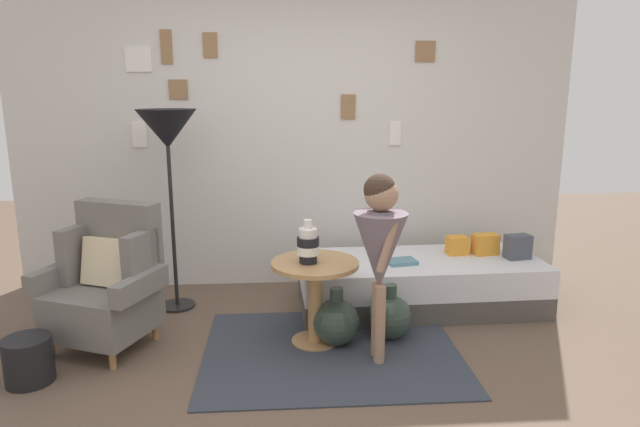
{
  "coord_description": "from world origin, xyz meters",
  "views": [
    {
      "loc": [
        -0.12,
        -2.89,
        1.71
      ],
      "look_at": [
        0.15,
        0.95,
        0.85
      ],
      "focal_mm": 31.07,
      "sensor_mm": 36.0,
      "label": 1
    }
  ],
  "objects_px": {
    "daybed": "(420,283)",
    "person_child": "(380,242)",
    "armchair": "(108,283)",
    "magazine_basket": "(29,360)",
    "demijohn_far": "(390,317)",
    "vase_striped": "(308,245)",
    "book_on_daybed": "(402,262)",
    "demijohn_near": "(336,322)",
    "floor_lamp": "(167,136)",
    "side_table": "(315,285)"
  },
  "relations": [
    {
      "from": "person_child",
      "to": "demijohn_near",
      "type": "xyz_separation_m",
      "value": [
        -0.24,
        0.24,
        -0.62
      ]
    },
    {
      "from": "floor_lamp",
      "to": "book_on_daybed",
      "type": "distance_m",
      "value": 2.03
    },
    {
      "from": "daybed",
      "to": "book_on_daybed",
      "type": "distance_m",
      "value": 0.3
    },
    {
      "from": "vase_striped",
      "to": "side_table",
      "type": "bearing_deg",
      "value": 22.71
    },
    {
      "from": "daybed",
      "to": "magazine_basket",
      "type": "xyz_separation_m",
      "value": [
        -2.61,
        -1.0,
        -0.06
      ]
    },
    {
      "from": "armchair",
      "to": "magazine_basket",
      "type": "relative_size",
      "value": 3.46
    },
    {
      "from": "magazine_basket",
      "to": "vase_striped",
      "type": "bearing_deg",
      "value": 12.99
    },
    {
      "from": "daybed",
      "to": "person_child",
      "type": "xyz_separation_m",
      "value": [
        -0.49,
        -0.87,
        0.59
      ]
    },
    {
      "from": "armchair",
      "to": "vase_striped",
      "type": "distance_m",
      "value": 1.38
    },
    {
      "from": "demijohn_far",
      "to": "magazine_basket",
      "type": "height_order",
      "value": "demijohn_far"
    },
    {
      "from": "side_table",
      "to": "magazine_basket",
      "type": "relative_size",
      "value": 2.12
    },
    {
      "from": "daybed",
      "to": "floor_lamp",
      "type": "xyz_separation_m",
      "value": [
        -1.95,
        0.13,
        1.18
      ]
    },
    {
      "from": "vase_striped",
      "to": "magazine_basket",
      "type": "xyz_separation_m",
      "value": [
        -1.69,
        -0.39,
        -0.57
      ]
    },
    {
      "from": "daybed",
      "to": "demijohn_near",
      "type": "xyz_separation_m",
      "value": [
        -0.73,
        -0.63,
        -0.04
      ]
    },
    {
      "from": "floor_lamp",
      "to": "person_child",
      "type": "relative_size",
      "value": 1.29
    },
    {
      "from": "vase_striped",
      "to": "demijohn_far",
      "type": "relative_size",
      "value": 0.75
    },
    {
      "from": "side_table",
      "to": "floor_lamp",
      "type": "distance_m",
      "value": 1.61
    },
    {
      "from": "vase_striped",
      "to": "demijohn_near",
      "type": "xyz_separation_m",
      "value": [
        0.19,
        -0.02,
        -0.54
      ]
    },
    {
      "from": "daybed",
      "to": "demijohn_near",
      "type": "relative_size",
      "value": 4.75
    },
    {
      "from": "person_child",
      "to": "magazine_basket",
      "type": "xyz_separation_m",
      "value": [
        -2.12,
        -0.13,
        -0.65
      ]
    },
    {
      "from": "daybed",
      "to": "person_child",
      "type": "distance_m",
      "value": 1.16
    },
    {
      "from": "armchair",
      "to": "floor_lamp",
      "type": "relative_size",
      "value": 0.62
    },
    {
      "from": "armchair",
      "to": "magazine_basket",
      "type": "height_order",
      "value": "armchair"
    },
    {
      "from": "daybed",
      "to": "demijohn_far",
      "type": "distance_m",
      "value": 0.66
    },
    {
      "from": "book_on_daybed",
      "to": "demijohn_far",
      "type": "bearing_deg",
      "value": -110.81
    },
    {
      "from": "book_on_daybed",
      "to": "demijohn_far",
      "type": "relative_size",
      "value": 0.56
    },
    {
      "from": "vase_striped",
      "to": "demijohn_near",
      "type": "bearing_deg",
      "value": -5.72
    },
    {
      "from": "armchair",
      "to": "person_child",
      "type": "height_order",
      "value": "person_child"
    },
    {
      "from": "floor_lamp",
      "to": "book_on_daybed",
      "type": "height_order",
      "value": "floor_lamp"
    },
    {
      "from": "book_on_daybed",
      "to": "side_table",
      "type": "bearing_deg",
      "value": -145.01
    },
    {
      "from": "daybed",
      "to": "side_table",
      "type": "xyz_separation_m",
      "value": [
        -0.88,
        -0.59,
        0.22
      ]
    },
    {
      "from": "daybed",
      "to": "floor_lamp",
      "type": "distance_m",
      "value": 2.28
    },
    {
      "from": "armchair",
      "to": "person_child",
      "type": "distance_m",
      "value": 1.85
    },
    {
      "from": "floor_lamp",
      "to": "demijohn_near",
      "type": "relative_size",
      "value": 3.88
    },
    {
      "from": "book_on_daybed",
      "to": "vase_striped",
      "type": "bearing_deg",
      "value": -145.7
    },
    {
      "from": "armchair",
      "to": "floor_lamp",
      "type": "bearing_deg",
      "value": 63.0
    },
    {
      "from": "vase_striped",
      "to": "magazine_basket",
      "type": "distance_m",
      "value": 1.82
    },
    {
      "from": "daybed",
      "to": "person_child",
      "type": "relative_size",
      "value": 1.58
    },
    {
      "from": "side_table",
      "to": "demijohn_near",
      "type": "relative_size",
      "value": 1.47
    },
    {
      "from": "person_child",
      "to": "vase_striped",
      "type": "bearing_deg",
      "value": 149.29
    },
    {
      "from": "daybed",
      "to": "armchair",
      "type": "bearing_deg",
      "value": -167.36
    },
    {
      "from": "demijohn_far",
      "to": "magazine_basket",
      "type": "xyz_separation_m",
      "value": [
        -2.26,
        -0.45,
        -0.02
      ]
    },
    {
      "from": "vase_striped",
      "to": "demijohn_far",
      "type": "xyz_separation_m",
      "value": [
        0.57,
        0.06,
        -0.55
      ]
    },
    {
      "from": "armchair",
      "to": "magazine_basket",
      "type": "bearing_deg",
      "value": -124.61
    },
    {
      "from": "floor_lamp",
      "to": "magazine_basket",
      "type": "distance_m",
      "value": 1.8
    },
    {
      "from": "armchair",
      "to": "magazine_basket",
      "type": "xyz_separation_m",
      "value": [
        -0.34,
        -0.49,
        -0.3
      ]
    },
    {
      "from": "demijohn_near",
      "to": "book_on_daybed",
      "type": "bearing_deg",
      "value": 43.52
    },
    {
      "from": "armchair",
      "to": "demijohn_far",
      "type": "distance_m",
      "value": 1.95
    },
    {
      "from": "person_child",
      "to": "book_on_daybed",
      "type": "bearing_deg",
      "value": 67.83
    },
    {
      "from": "side_table",
      "to": "book_on_daybed",
      "type": "relative_size",
      "value": 2.7
    }
  ]
}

